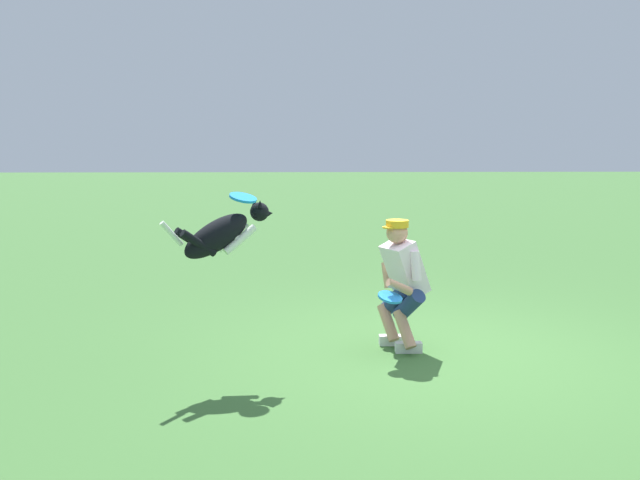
% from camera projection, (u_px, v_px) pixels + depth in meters
% --- Properties ---
extents(ground_plane, '(60.00, 60.00, 0.00)m').
position_uv_depth(ground_plane, '(436.00, 353.00, 6.88)').
color(ground_plane, '#3D6B33').
extents(person, '(0.53, 0.70, 1.29)m').
position_uv_depth(person, '(402.00, 280.00, 6.93)').
color(person, silver).
rests_on(person, ground_plane).
extents(dog, '(0.95, 0.60, 0.55)m').
position_uv_depth(dog, '(222.00, 234.00, 6.16)').
color(dog, black).
extents(frisbee_flying, '(0.30, 0.31, 0.11)m').
position_uv_depth(frisbee_flying, '(243.00, 198.00, 6.19)').
color(frisbee_flying, '#1A89DF').
extents(frisbee_held, '(0.30, 0.29, 0.11)m').
position_uv_depth(frisbee_held, '(390.00, 297.00, 6.59)').
color(frisbee_held, '#268AEA').
rests_on(frisbee_held, person).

